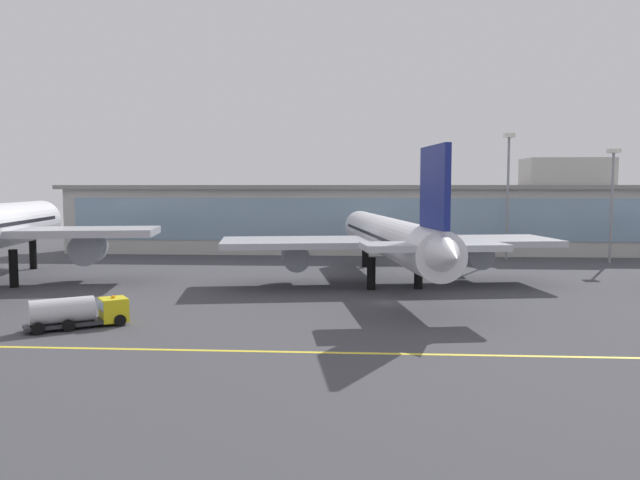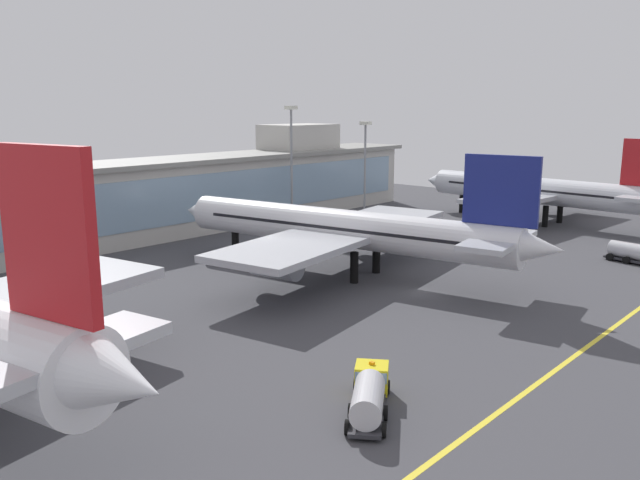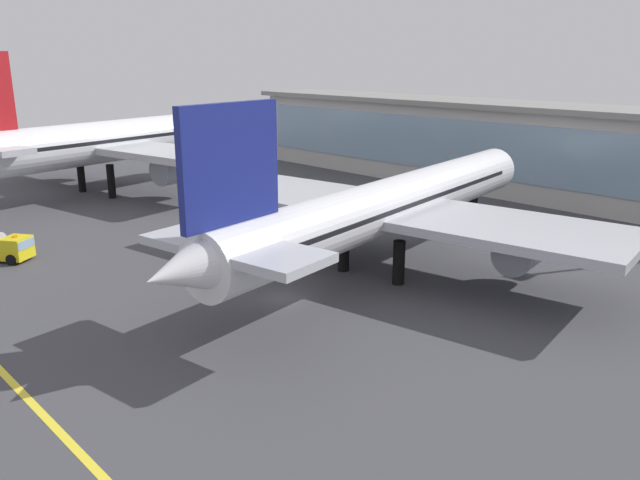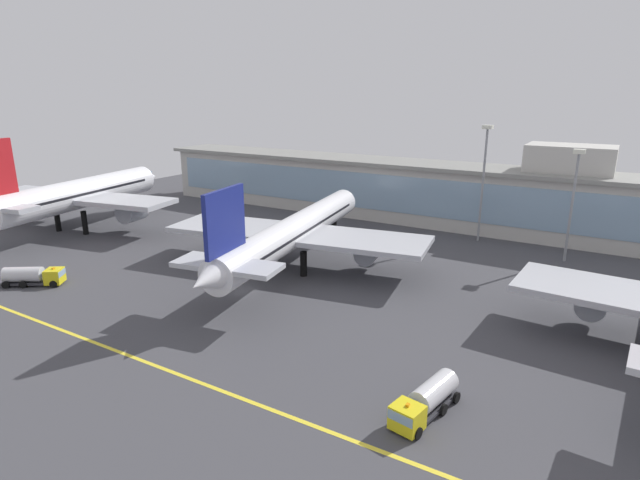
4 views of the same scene
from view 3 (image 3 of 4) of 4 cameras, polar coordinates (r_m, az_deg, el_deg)
The scene contains 5 objects.
ground_plane at distance 54.36m, azimuth -3.12°, elevation -5.35°, with size 180.00×180.00×0.00m, color #424247.
taxiway_centreline_stripe at distance 44.82m, azimuth -25.60°, elevation -11.94°, with size 144.00×0.50×0.01m, color yellow.
terminal_building at distance 95.03m, azimuth 23.46°, elevation 7.15°, with size 125.17×14.00×18.58m.
airliner_near_left at distance 101.30m, azimuth -18.41°, elevation 8.36°, with size 43.85×51.30×20.61m.
airliner_near_right at distance 60.83m, azimuth 6.40°, elevation 3.06°, with size 45.47×57.41×17.07m.
Camera 3 is at (38.74, -32.50, 19.95)m, focal length 35.53 mm.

